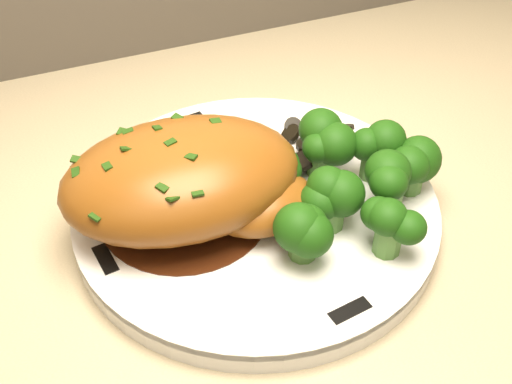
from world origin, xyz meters
name	(u,v)px	position (x,y,z in m)	size (l,w,h in m)	color
plate	(256,210)	(0.58, 1.67, 0.85)	(0.30, 0.30, 0.02)	silver
rim_accent_0	(381,151)	(0.71, 1.69, 0.87)	(0.03, 0.01, 0.00)	black
rim_accent_1	(188,120)	(0.56, 1.80, 0.87)	(0.03, 0.01, 0.00)	black
rim_accent_2	(105,259)	(0.45, 1.66, 0.87)	(0.03, 0.01, 0.00)	black
rim_accent_3	(350,311)	(0.59, 1.54, 0.87)	(0.03, 0.01, 0.00)	black
gravy_pool	(185,212)	(0.52, 1.68, 0.87)	(0.14, 0.14, 0.00)	#37170A
chicken_breast	(191,181)	(0.52, 1.68, 0.90)	(0.20, 0.14, 0.07)	brown
mushroom_pile	(292,149)	(0.63, 1.72, 0.87)	(0.10, 0.07, 0.02)	black
broccoli_florets	(351,183)	(0.64, 1.64, 0.89)	(0.15, 0.13, 0.05)	#4B7B34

